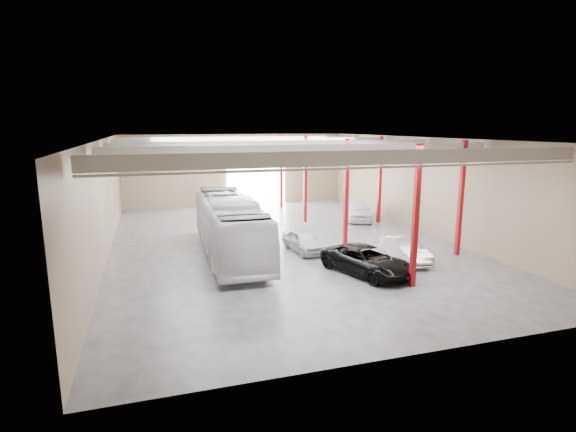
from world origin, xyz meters
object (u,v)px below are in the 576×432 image
car_row_c (233,204)px  car_row_b (244,225)px  car_right_near (405,249)px  coach_bus (230,226)px  car_row_a (303,241)px  black_sedan (367,260)px  car_right_far (358,210)px

car_row_c → car_row_b: bearing=-111.9°
car_right_near → coach_bus: bearing=159.8°
car_row_a → car_right_near: bearing=-43.3°
coach_bus → black_sedan: size_ratio=2.42×
coach_bus → car_row_a: coach_bus is taller
black_sedan → car_row_b: 11.33m
black_sedan → car_row_a: black_sedan is taller
car_row_b → car_row_a: bearing=-75.2°
coach_bus → car_right_near: 10.59m
car_row_b → car_right_near: size_ratio=1.11×
car_row_a → car_row_c: bearing=90.8°
black_sedan → car_row_a: 5.49m
car_right_near → car_right_far: car_right_far is taller
coach_bus → car_row_c: size_ratio=2.66×
car_row_b → car_row_c: size_ratio=0.97×
coach_bus → car_right_far: coach_bus is taller
car_row_b → car_row_c: car_row_b is taller
black_sedan → car_row_c: size_ratio=1.10×
car_row_c → car_right_near: size_ratio=1.14×
car_row_b → car_row_c: 9.28m
coach_bus → car_row_b: coach_bus is taller
coach_bus → black_sedan: coach_bus is taller
black_sedan → car_right_near: black_sedan is taller
car_row_a → car_right_far: bearing=39.5°
car_row_b → car_right_near: (7.73, -8.95, -0.08)m
car_row_a → car_row_b: 5.87m
car_row_a → coach_bus: bearing=165.1°
black_sedan → car_right_near: 3.54m
car_row_b → car_right_far: (10.30, 2.62, 0.05)m
car_row_a → car_row_c: car_row_c is taller
car_row_a → car_right_near: 6.25m
coach_bus → car_row_a: bearing=-6.9°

